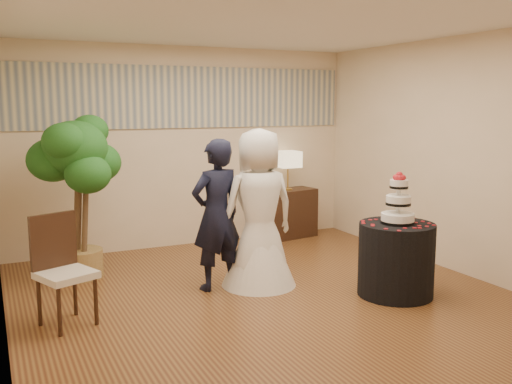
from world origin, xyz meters
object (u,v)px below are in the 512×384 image
wedding_cake (398,198)px  ficus_tree (77,196)px  side_chair (66,271)px  groom (217,215)px  cake_table (396,259)px  table_lamp (288,170)px  bride (259,208)px  console (287,214)px

wedding_cake → ficus_tree: ficus_tree is taller
side_chair → groom: bearing=-8.4°
groom → side_chair: (-1.62, -0.40, -0.31)m
cake_table → wedding_cake: bearing=0.0°
cake_table → table_lamp: (0.23, 2.81, 0.64)m
bride → cake_table: bride is taller
cake_table → wedding_cake: size_ratio=1.45×
cake_table → table_lamp: 2.89m
cake_table → side_chair: 3.31m
wedding_cake → table_lamp: (0.23, 2.81, -0.03)m
cake_table → wedding_cake: (0.00, 0.00, 0.66)m
bride → ficus_tree: size_ratio=0.91×
groom → console: (1.85, 1.79, -0.46)m
wedding_cake → side_chair: size_ratio=0.53×
groom → ficus_tree: bearing=-50.9°
wedding_cake → console: wedding_cake is taller
bride → table_lamp: (1.39, 1.88, 0.15)m
cake_table → side_chair: bearing=169.3°
side_chair → bride: bearing=-13.7°
table_lamp → ficus_tree: size_ratio=0.30×
groom → side_chair: size_ratio=1.62×
table_lamp → ficus_tree: bearing=-166.9°
groom → wedding_cake: size_ratio=3.02×
groom → side_chair: bearing=2.2°
console → table_lamp: table_lamp is taller
wedding_cake → side_chair: 3.35m
cake_table → table_lamp: size_ratio=1.36×
cake_table → side_chair: size_ratio=0.77×
bride → ficus_tree: (-1.76, 1.15, 0.09)m
groom → table_lamp: (1.85, 1.79, 0.20)m
cake_table → console: cake_table is taller
bride → cake_table: bearing=141.0°
bride → side_chair: bride is taller
ficus_tree → side_chair: (-0.33, -1.46, -0.45)m
cake_table → wedding_cake: 0.66m
console → cake_table: bearing=-104.2°
bride → console: bearing=-126.8°
cake_table → ficus_tree: 3.63m
bride → console: 2.39m
groom → wedding_cake: 1.93m
groom → console: size_ratio=1.87×
groom → bride: bride is taller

